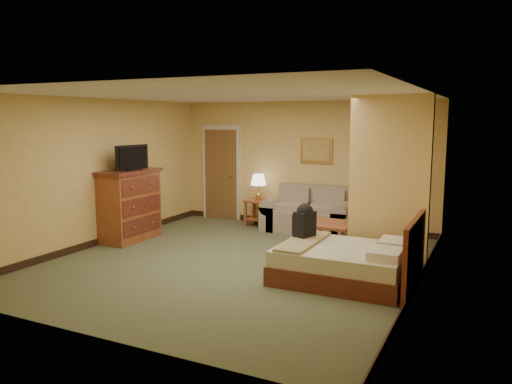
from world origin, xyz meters
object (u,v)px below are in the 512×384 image
Objects in this scene: coffee_table at (331,231)px; dresser at (129,205)px; loveseat at (309,217)px; bed at (348,263)px.

dresser is at bearing -166.74° from coffee_table.
dresser is at bearing -142.53° from loveseat.
bed is at bearing -7.51° from dresser.
dresser is 0.70× the size of bed.
loveseat reaches higher than coffee_table.
loveseat is at bearing 37.47° from dresser.
dresser is at bearing 172.49° from bed.
loveseat is 1.36× the size of dresser.
bed is (4.30, -0.57, -0.40)m from dresser.
bed is (1.55, -2.67, -0.03)m from loveseat.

